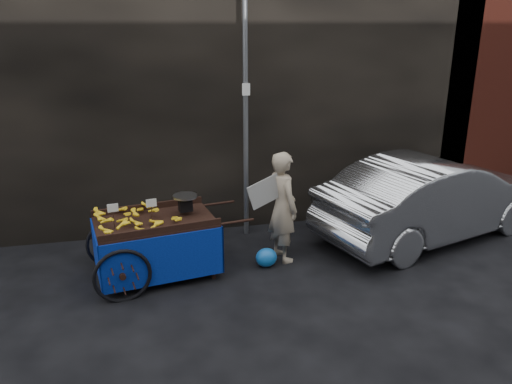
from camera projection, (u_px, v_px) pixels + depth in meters
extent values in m
plane|color=black|center=(244.00, 270.00, 7.15)|extent=(80.00, 80.00, 0.00)
cube|color=black|center=(156.00, 76.00, 8.54)|extent=(11.00, 2.00, 5.00)
cube|color=#591E14|center=(488.00, 69.00, 9.90)|extent=(3.00, 2.00, 5.00)
cylinder|color=slate|center=(246.00, 115.00, 7.77)|extent=(0.08, 0.08, 4.00)
cube|color=white|center=(246.00, 89.00, 7.60)|extent=(0.12, 0.02, 0.18)
cube|color=black|center=(155.00, 222.00, 6.78)|extent=(1.72, 1.23, 0.06)
cube|color=black|center=(148.00, 207.00, 7.16)|extent=(1.56, 0.29, 0.10)
cube|color=black|center=(162.00, 230.00, 6.35)|extent=(1.56, 0.29, 0.10)
cube|color=black|center=(213.00, 252.00, 6.80)|extent=(0.06, 0.06, 0.79)
cube|color=black|center=(197.00, 231.00, 7.49)|extent=(0.06, 0.06, 0.79)
cylinder|color=black|center=(236.00, 222.00, 6.80)|extent=(0.49, 0.12, 0.04)
cylinder|color=black|center=(219.00, 203.00, 7.49)|extent=(0.49, 0.12, 0.04)
torus|color=black|center=(123.00, 276.00, 6.26)|extent=(0.74, 0.17, 0.74)
torus|color=black|center=(112.00, 243.00, 7.19)|extent=(0.74, 0.17, 0.74)
cylinder|color=black|center=(117.00, 259.00, 6.73)|extent=(0.23, 1.10, 0.05)
cube|color=navy|center=(164.00, 260.00, 6.44)|extent=(1.60, 0.28, 0.67)
cube|color=navy|center=(150.00, 232.00, 7.32)|extent=(1.60, 0.28, 0.67)
cube|color=navy|center=(96.00, 255.00, 6.60)|extent=(0.18, 1.02, 0.67)
cube|color=navy|center=(212.00, 236.00, 7.17)|extent=(0.18, 1.02, 0.67)
cube|color=black|center=(185.00, 206.00, 6.92)|extent=(0.20, 0.16, 0.16)
cylinder|color=silver|center=(185.00, 196.00, 6.88)|extent=(0.39, 0.39, 0.03)
cube|color=white|center=(113.00, 208.00, 6.38)|extent=(0.14, 0.03, 0.11)
cube|color=white|center=(151.00, 203.00, 6.56)|extent=(0.14, 0.03, 0.11)
imported|color=tan|center=(283.00, 207.00, 7.25)|extent=(0.54, 0.69, 1.65)
cube|color=beige|center=(265.00, 192.00, 7.02)|extent=(0.57, 0.15, 0.50)
ellipsoid|color=blue|center=(266.00, 258.00, 7.22)|extent=(0.31, 0.25, 0.28)
imported|color=silver|center=(434.00, 197.00, 8.12)|extent=(4.31, 2.55, 1.34)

